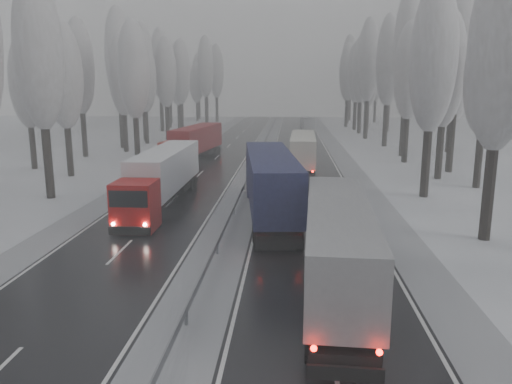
# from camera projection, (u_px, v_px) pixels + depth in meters

# --- Properties ---
(carriageway_right) EXTENTS (7.50, 200.00, 0.03)m
(carriageway_right) POSITION_uv_depth(u_px,v_px,m) (307.00, 187.00, 43.51)
(carriageway_right) COLOR black
(carriageway_right) RESTS_ON ground
(carriageway_left) EXTENTS (7.50, 200.00, 0.03)m
(carriageway_left) POSITION_uv_depth(u_px,v_px,m) (188.00, 186.00, 44.21)
(carriageway_left) COLOR black
(carriageway_left) RESTS_ON ground
(median_slush) EXTENTS (3.00, 200.00, 0.04)m
(median_slush) POSITION_uv_depth(u_px,v_px,m) (247.00, 187.00, 43.86)
(median_slush) COLOR #A6A8AE
(median_slush) RESTS_ON ground
(shoulder_right) EXTENTS (2.40, 200.00, 0.04)m
(shoulder_right) POSITION_uv_depth(u_px,v_px,m) (364.00, 188.00, 43.18)
(shoulder_right) COLOR #A6A8AE
(shoulder_right) RESTS_ON ground
(shoulder_left) EXTENTS (2.40, 200.00, 0.04)m
(shoulder_left) POSITION_uv_depth(u_px,v_px,m) (133.00, 185.00, 44.54)
(shoulder_left) COLOR #A6A8AE
(shoulder_left) RESTS_ON ground
(median_guardrail) EXTENTS (0.12, 200.00, 0.76)m
(median_guardrail) POSITION_uv_depth(u_px,v_px,m) (247.00, 180.00, 43.72)
(median_guardrail) COLOR slate
(median_guardrail) RESTS_ON ground
(tree_16) EXTENTS (3.60, 3.60, 16.53)m
(tree_16) POSITION_uv_depth(u_px,v_px,m) (503.00, 48.00, 26.65)
(tree_16) COLOR black
(tree_16) RESTS_ON ground
(tree_18) EXTENTS (3.60, 3.60, 16.58)m
(tree_18) POSITION_uv_depth(u_px,v_px,m) (433.00, 59.00, 37.77)
(tree_18) COLOR black
(tree_18) RESTS_ON ground
(tree_19) EXTENTS (3.60, 3.60, 14.57)m
(tree_19) POSITION_uv_depth(u_px,v_px,m) (486.00, 77.00, 41.57)
(tree_19) COLOR black
(tree_19) RESTS_ON ground
(tree_20) EXTENTS (3.60, 3.60, 15.71)m
(tree_20) POSITION_uv_depth(u_px,v_px,m) (446.00, 70.00, 45.59)
(tree_20) COLOR black
(tree_20) RESTS_ON ground
(tree_21) EXTENTS (3.60, 3.60, 18.62)m
(tree_21) POSITION_uv_depth(u_px,v_px,m) (458.00, 51.00, 48.96)
(tree_21) COLOR black
(tree_21) RESTS_ON ground
(tree_22) EXTENTS (3.60, 3.60, 15.86)m
(tree_22) POSITION_uv_depth(u_px,v_px,m) (410.00, 72.00, 55.81)
(tree_22) COLOR black
(tree_22) RESTS_ON ground
(tree_23) EXTENTS (3.60, 3.60, 13.55)m
(tree_23) POSITION_uv_depth(u_px,v_px,m) (455.00, 85.00, 59.60)
(tree_23) COLOR black
(tree_23) RESTS_ON ground
(tree_24) EXTENTS (3.60, 3.60, 20.49)m
(tree_24) POSITION_uv_depth(u_px,v_px,m) (408.00, 48.00, 60.42)
(tree_24) COLOR black
(tree_24) RESTS_ON ground
(tree_25) EXTENTS (3.60, 3.60, 19.44)m
(tree_25) POSITION_uv_depth(u_px,v_px,m) (455.00, 55.00, 64.01)
(tree_25) COLOR black
(tree_25) RESTS_ON ground
(tree_26) EXTENTS (3.60, 3.60, 18.78)m
(tree_26) POSITION_uv_depth(u_px,v_px,m) (389.00, 61.00, 70.67)
(tree_26) COLOR black
(tree_26) RESTS_ON ground
(tree_27) EXTENTS (3.60, 3.60, 17.62)m
(tree_27) POSITION_uv_depth(u_px,v_px,m) (432.00, 67.00, 74.26)
(tree_27) COLOR black
(tree_27) RESTS_ON ground
(tree_28) EXTENTS (3.60, 3.60, 19.62)m
(tree_28) POSITION_uv_depth(u_px,v_px,m) (369.00, 61.00, 81.07)
(tree_28) COLOR black
(tree_28) RESTS_ON ground
(tree_29) EXTENTS (3.60, 3.60, 18.11)m
(tree_29) POSITION_uv_depth(u_px,v_px,m) (409.00, 68.00, 84.68)
(tree_29) COLOR black
(tree_29) RESTS_ON ground
(tree_30) EXTENTS (3.60, 3.60, 17.86)m
(tree_30) POSITION_uv_depth(u_px,v_px,m) (361.00, 70.00, 90.80)
(tree_30) COLOR black
(tree_30) RESTS_ON ground
(tree_31) EXTENTS (3.60, 3.60, 18.58)m
(tree_31) POSITION_uv_depth(u_px,v_px,m) (390.00, 68.00, 94.21)
(tree_31) COLOR black
(tree_31) RESTS_ON ground
(tree_32) EXTENTS (3.60, 3.60, 17.33)m
(tree_32) POSITION_uv_depth(u_px,v_px,m) (356.00, 73.00, 98.19)
(tree_32) COLOR black
(tree_32) RESTS_ON ground
(tree_33) EXTENTS (3.60, 3.60, 14.33)m
(tree_33) POSITION_uv_depth(u_px,v_px,m) (369.00, 83.00, 102.28)
(tree_33) COLOR black
(tree_33) RESTS_ON ground
(tree_34) EXTENTS (3.60, 3.60, 17.63)m
(tree_34) POSITION_uv_depth(u_px,v_px,m) (348.00, 73.00, 105.14)
(tree_34) COLOR black
(tree_34) RESTS_ON ground
(tree_35) EXTENTS (3.60, 3.60, 18.25)m
(tree_35) POSITION_uv_depth(u_px,v_px,m) (389.00, 71.00, 108.35)
(tree_35) COLOR black
(tree_35) RESTS_ON ground
(tree_36) EXTENTS (3.60, 3.60, 20.23)m
(tree_36) POSITION_uv_depth(u_px,v_px,m) (349.00, 66.00, 114.31)
(tree_36) COLOR black
(tree_36) RESTS_ON ground
(tree_37) EXTENTS (3.60, 3.60, 16.37)m
(tree_37) POSITION_uv_depth(u_px,v_px,m) (376.00, 78.00, 118.26)
(tree_37) COLOR black
(tree_37) RESTS_ON ground
(tree_38) EXTENTS (3.60, 3.60, 17.97)m
(tree_38) POSITION_uv_depth(u_px,v_px,m) (351.00, 74.00, 124.81)
(tree_38) COLOR black
(tree_38) RESTS_ON ground
(tree_39) EXTENTS (3.60, 3.60, 16.19)m
(tree_39) POSITION_uv_depth(u_px,v_px,m) (360.00, 79.00, 128.76)
(tree_39) COLOR black
(tree_39) RESTS_ON ground
(tree_58) EXTENTS (3.60, 3.60, 17.21)m
(tree_58) POSITION_uv_depth(u_px,v_px,m) (38.00, 53.00, 37.24)
(tree_58) COLOR black
(tree_58) RESTS_ON ground
(tree_60) EXTENTS (3.60, 3.60, 14.84)m
(tree_60) POSITION_uv_depth(u_px,v_px,m) (63.00, 76.00, 47.13)
(tree_60) COLOR black
(tree_60) RESTS_ON ground
(tree_61) EXTENTS (3.60, 3.60, 13.95)m
(tree_61) POSITION_uv_depth(u_px,v_px,m) (27.00, 83.00, 51.54)
(tree_61) COLOR black
(tree_61) RESTS_ON ground
(tree_62) EXTENTS (3.60, 3.60, 16.04)m
(tree_62) POSITION_uv_depth(u_px,v_px,m) (133.00, 71.00, 56.02)
(tree_62) COLOR black
(tree_62) RESTS_ON ground
(tree_63) EXTENTS (3.60, 3.60, 16.88)m
(tree_63) POSITION_uv_depth(u_px,v_px,m) (79.00, 67.00, 60.33)
(tree_63) COLOR black
(tree_63) RESTS_ON ground
(tree_64) EXTENTS (3.60, 3.60, 15.42)m
(tree_64) POSITION_uv_depth(u_px,v_px,m) (122.00, 76.00, 65.15)
(tree_64) COLOR black
(tree_64) RESTS_ON ground
(tree_65) EXTENTS (3.60, 3.60, 19.48)m
(tree_65) POSITION_uv_depth(u_px,v_px,m) (118.00, 57.00, 68.63)
(tree_65) COLOR black
(tree_65) RESTS_ON ground
(tree_66) EXTENTS (3.60, 3.60, 15.23)m
(tree_66) POSITION_uv_depth(u_px,v_px,m) (144.00, 78.00, 74.57)
(tree_66) COLOR black
(tree_66) RESTS_ON ground
(tree_67) EXTENTS (3.60, 3.60, 17.09)m
(tree_67) POSITION_uv_depth(u_px,v_px,m) (143.00, 71.00, 78.32)
(tree_67) COLOR black
(tree_67) RESTS_ON ground
(tree_68) EXTENTS (3.60, 3.60, 16.65)m
(tree_68) POSITION_uv_depth(u_px,v_px,m) (166.00, 73.00, 80.87)
(tree_68) COLOR black
(tree_68) RESTS_ON ground
(tree_69) EXTENTS (3.60, 3.60, 19.35)m
(tree_69) POSITION_uv_depth(u_px,v_px,m) (143.00, 63.00, 84.74)
(tree_69) COLOR black
(tree_69) RESTS_ON ground
(tree_70) EXTENTS (3.60, 3.60, 17.09)m
(tree_70) POSITION_uv_depth(u_px,v_px,m) (180.00, 73.00, 90.63)
(tree_70) COLOR black
(tree_70) RESTS_ON ground
(tree_71) EXTENTS (3.60, 3.60, 19.61)m
(tree_71) POSITION_uv_depth(u_px,v_px,m) (160.00, 64.00, 94.52)
(tree_71) COLOR black
(tree_71) RESTS_ON ground
(tree_72) EXTENTS (3.60, 3.60, 15.11)m
(tree_72) POSITION_uv_depth(u_px,v_px,m) (178.00, 80.00, 100.19)
(tree_72) COLOR black
(tree_72) RESTS_ON ground
(tree_73) EXTENTS (3.60, 3.60, 17.22)m
(tree_73) POSITION_uv_depth(u_px,v_px,m) (168.00, 74.00, 104.00)
(tree_73) COLOR black
(tree_73) RESTS_ON ground
(tree_74) EXTENTS (3.60, 3.60, 19.68)m
(tree_74) POSITION_uv_depth(u_px,v_px,m) (206.00, 67.00, 109.85)
(tree_74) COLOR black
(tree_74) RESTS_ON ground
(tree_75) EXTENTS (3.60, 3.60, 18.60)m
(tree_75) POSITION_uv_depth(u_px,v_px,m) (169.00, 71.00, 114.50)
(tree_75) COLOR black
(tree_75) RESTS_ON ground
(tree_76) EXTENTS (3.60, 3.60, 18.55)m
(tree_76) POSITION_uv_depth(u_px,v_px,m) (216.00, 72.00, 119.10)
(tree_76) COLOR black
(tree_76) RESTS_ON ground
(tree_77) EXTENTS (3.60, 3.60, 14.32)m
(tree_77) POSITION_uv_depth(u_px,v_px,m) (197.00, 83.00, 123.94)
(tree_77) COLOR black
(tree_77) RESTS_ON ground
(tree_78) EXTENTS (3.60, 3.60, 19.55)m
(tree_78) POSITION_uv_depth(u_px,v_px,m) (206.00, 70.00, 125.63)
(tree_78) COLOR black
(tree_78) RESTS_ON ground
(tree_79) EXTENTS (3.60, 3.60, 17.07)m
(tree_79) POSITION_uv_depth(u_px,v_px,m) (198.00, 77.00, 130.04)
(tree_79) COLOR black
(tree_79) RESTS_ON ground
(truck_grey_tarp) EXTENTS (3.20, 15.68, 4.00)m
(truck_grey_tarp) POSITION_uv_depth(u_px,v_px,m) (336.00, 237.00, 21.52)
(truck_grey_tarp) COLOR #57575D
(truck_grey_tarp) RESTS_ON ground
(truck_blue_box) EXTENTS (4.62, 17.49, 4.45)m
(truck_blue_box) POSITION_uv_depth(u_px,v_px,m) (269.00, 180.00, 33.12)
(truck_blue_box) COLOR #1C1B45
(truck_blue_box) RESTS_ON ground
(truck_cream_box) EXTENTS (2.74, 15.08, 3.85)m
(truck_cream_box) POSITION_uv_depth(u_px,v_px,m) (303.00, 149.00, 51.56)
(truck_cream_box) COLOR #A49D91
(truck_cream_box) RESTS_ON ground
(box_truck_distant) EXTENTS (2.70, 7.22, 2.64)m
(box_truck_distant) POSITION_uv_depth(u_px,v_px,m) (307.00, 123.00, 100.55)
(box_truck_distant) COLOR silver
(box_truck_distant) RESTS_ON ground
(truck_red_white) EXTENTS (2.53, 15.83, 4.05)m
(truck_red_white) POSITION_uv_depth(u_px,v_px,m) (163.00, 174.00, 36.45)
(truck_red_white) COLOR #A60909
(truck_red_white) RESTS_ON ground
(truck_red_red) EXTENTS (4.44, 15.94, 4.05)m
(truck_red_red) POSITION_uv_depth(u_px,v_px,m) (194.00, 142.00, 57.39)
(truck_red_red) COLOR #A31609
(truck_red_red) RESTS_ON ground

